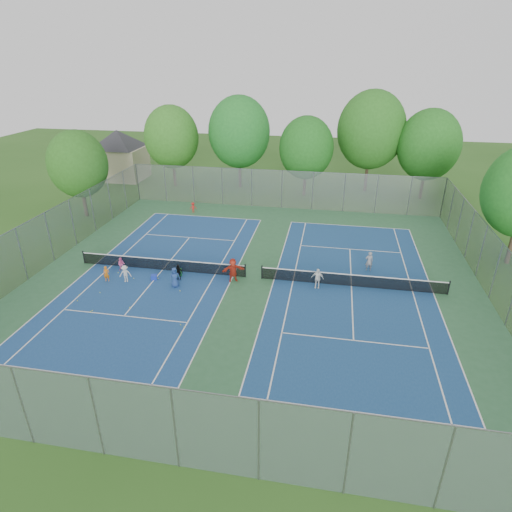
{
  "coord_description": "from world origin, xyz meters",
  "views": [
    {
      "loc": [
        5.11,
        -26.99,
        14.75
      ],
      "look_at": [
        0.0,
        1.0,
        1.3
      ],
      "focal_mm": 30.0,
      "sensor_mm": 36.0,
      "label": 1
    }
  ],
  "objects": [
    {
      "name": "ball_crate",
      "position": [
        -7.05,
        -1.5,
        0.17
      ],
      "size": [
        0.51,
        0.51,
        0.34
      ],
      "primitive_type": "cube",
      "rotation": [
        0.0,
        0.0,
        0.33
      ],
      "color": "#1935BD",
      "rests_on": "ground"
    },
    {
      "name": "student_e",
      "position": [
        -5.15,
        -2.26,
        0.73
      ],
      "size": [
        0.85,
        0.72,
        1.47
      ],
      "primitive_type": "imported",
      "rotation": [
        0.0,
        0.0,
        0.42
      ],
      "color": "navy",
      "rests_on": "ground"
    },
    {
      "name": "student_f",
      "position": [
        -1.35,
        -0.72,
        0.88
      ],
      "size": [
        1.7,
        1.18,
        1.77
      ],
      "primitive_type": "imported",
      "rotation": [
        0.0,
        0.0,
        0.45
      ],
      "color": "red",
      "rests_on": "ground"
    },
    {
      "name": "court_left",
      "position": [
        -7.0,
        0.0,
        0.02
      ],
      "size": [
        10.97,
        23.77,
        0.01
      ],
      "primitive_type": "cube",
      "color": "navy",
      "rests_on": "court_pad"
    },
    {
      "name": "net_right",
      "position": [
        7.0,
        0.0,
        0.46
      ],
      "size": [
        12.87,
        0.1,
        0.91
      ],
      "primitive_type": "cube",
      "color": "black",
      "rests_on": "ground"
    },
    {
      "name": "net_left",
      "position": [
        -7.0,
        0.0,
        0.46
      ],
      "size": [
        12.87,
        0.1,
        0.91
      ],
      "primitive_type": "cube",
      "color": "black",
      "rests_on": "ground"
    },
    {
      "name": "tree_nr",
      "position": [
        9.0,
        24.0,
        7.04
      ],
      "size": [
        7.6,
        7.6,
        11.42
      ],
      "color": "#443326",
      "rests_on": "ground"
    },
    {
      "name": "tennis_ball_5",
      "position": [
        -2.9,
        -6.91,
        0.03
      ],
      "size": [
        0.07,
        0.07,
        0.07
      ],
      "primitive_type": "sphere",
      "color": "#D2DC33",
      "rests_on": "ground"
    },
    {
      "name": "ground",
      "position": [
        0.0,
        0.0,
        0.0
      ],
      "size": [
        120.0,
        120.0,
        0.0
      ],
      "primitive_type": "plane",
      "color": "#2A571B",
      "rests_on": "ground"
    },
    {
      "name": "tennis_ball_4",
      "position": [
        -9.9,
        -4.04,
        0.03
      ],
      "size": [
        0.07,
        0.07,
        0.07
      ],
      "primitive_type": "sphere",
      "color": "#AFCB2F",
      "rests_on": "ground"
    },
    {
      "name": "tree_ne",
      "position": [
        15.0,
        22.0,
        5.97
      ],
      "size": [
        6.6,
        6.6,
        9.77
      ],
      "color": "#443326",
      "rests_on": "ground"
    },
    {
      "name": "student_c",
      "position": [
        -8.87,
        -2.21,
        0.65
      ],
      "size": [
        0.93,
        0.68,
        1.29
      ],
      "primitive_type": "imported",
      "rotation": [
        0.0,
        0.0,
        0.26
      ],
      "color": "silver",
      "rests_on": "ground"
    },
    {
      "name": "court_right",
      "position": [
        7.0,
        0.0,
        0.02
      ],
      "size": [
        10.97,
        23.77,
        0.01
      ],
      "primitive_type": "cube",
      "color": "navy",
      "rests_on": "court_pad"
    },
    {
      "name": "child_far_baseline",
      "position": [
        -8.74,
        12.9,
        0.53
      ],
      "size": [
        0.79,
        0.65,
        1.07
      ],
      "primitive_type": "imported",
      "rotation": [
        0.0,
        0.0,
        3.58
      ],
      "color": "red",
      "rests_on": "ground"
    },
    {
      "name": "tennis_ball_8",
      "position": [
        -8.53,
        -1.73,
        0.03
      ],
      "size": [
        0.07,
        0.07,
        0.07
      ],
      "primitive_type": "sphere",
      "color": "gold",
      "rests_on": "ground"
    },
    {
      "name": "tennis_ball_7",
      "position": [
        -10.83,
        -5.31,
        0.03
      ],
      "size": [
        0.07,
        0.07,
        0.07
      ],
      "primitive_type": "sphere",
      "color": "#C9D030",
      "rests_on": "ground"
    },
    {
      "name": "ball_hopper",
      "position": [
        -5.43,
        -0.71,
        0.3
      ],
      "size": [
        0.33,
        0.33,
        0.61
      ],
      "primitive_type": "cube",
      "rotation": [
        0.0,
        0.0,
        -0.09
      ],
      "color": "#248636",
      "rests_on": "ground"
    },
    {
      "name": "tree_side_w",
      "position": [
        -19.0,
        10.0,
        5.24
      ],
      "size": [
        5.6,
        5.6,
        8.47
      ],
      "color": "#443326",
      "rests_on": "ground"
    },
    {
      "name": "court_pad",
      "position": [
        0.0,
        0.0,
        0.01
      ],
      "size": [
        32.0,
        32.0,
        0.01
      ],
      "primitive_type": "cube",
      "color": "#2C5E38",
      "rests_on": "ground"
    },
    {
      "name": "tennis_ball_1",
      "position": [
        -3.2,
        -6.72,
        0.03
      ],
      "size": [
        0.07,
        0.07,
        0.07
      ],
      "primitive_type": "sphere",
      "color": "gold",
      "rests_on": "ground"
    },
    {
      "name": "tree_nw",
      "position": [
        -14.0,
        22.0,
        5.89
      ],
      "size": [
        6.4,
        6.4,
        9.58
      ],
      "color": "#443326",
      "rests_on": "ground"
    },
    {
      "name": "instructor",
      "position": [
        8.28,
        2.69,
        0.78
      ],
      "size": [
        0.61,
        0.44,
        1.55
      ],
      "primitive_type": "imported",
      "rotation": [
        0.0,
        0.0,
        3.26
      ],
      "color": "gray",
      "rests_on": "ground"
    },
    {
      "name": "tennis_ball_10",
      "position": [
        -7.06,
        -5.47,
        0.03
      ],
      "size": [
        0.07,
        0.07,
        0.07
      ],
      "primitive_type": "sphere",
      "color": "#C1D331",
      "rests_on": "ground"
    },
    {
      "name": "fence_south",
      "position": [
        0.0,
        -16.0,
        2.0
      ],
      "size": [
        32.0,
        0.1,
        4.0
      ],
      "primitive_type": "cube",
      "color": "gray",
      "rests_on": "ground"
    },
    {
      "name": "tennis_ball_11",
      "position": [
        -6.78,
        -1.41,
        0.03
      ],
      "size": [
        0.07,
        0.07,
        0.07
      ],
      "primitive_type": "sphere",
      "color": "#BED231",
      "rests_on": "ground"
    },
    {
      "name": "tennis_ball_2",
      "position": [
        -4.6,
        -2.85,
        0.03
      ],
      "size": [
        0.07,
        0.07,
        0.07
      ],
      "primitive_type": "sphere",
      "color": "gold",
      "rests_on": "ground"
    },
    {
      "name": "fence_north",
      "position": [
        0.0,
        16.0,
        2.0
      ],
      "size": [
        32.0,
        0.1,
        4.0
      ],
      "primitive_type": "cube",
      "color": "gray",
      "rests_on": "ground"
    },
    {
      "name": "fence_east",
      "position": [
        16.0,
        0.0,
        2.0
      ],
      "size": [
        0.1,
        32.0,
        4.0
      ],
      "primitive_type": "cube",
      "rotation": [
        0.0,
        0.0,
        1.57
      ],
      "color": "gray",
      "rests_on": "ground"
    },
    {
      "name": "teen_court_b",
      "position": [
        4.61,
        -0.62,
        0.74
      ],
      "size": [
        0.88,
        0.4,
        1.47
      ],
      "primitive_type": "imported",
      "rotation": [
        0.0,
        0.0,
        -0.05
      ],
      "color": "white",
      "rests_on": "ground"
    },
    {
      "name": "fence_west",
      "position": [
        -16.0,
        0.0,
        2.0
      ],
      "size": [
        0.1,
        32.0,
        4.0
      ],
      "primitive_type": "cube",
      "rotation": [
        0.0,
        0.0,
        1.57
      ],
      "color": "gray",
      "rests_on": "ground"
    },
    {
      "name": "student_a",
      "position": [
        -10.24,
        -2.36,
        0.58
      ],
      "size": [
        0.47,
        0.35,
        1.17
      ],
      "primitive_type": "imported",
      "rotation": [
        0.0,
        0.0,
        0.17
      ],
      "color": "orange",
      "rests_on": "ground"
    },
    {
      "name": "tennis_ball_6",
      "position": [
        -11.13,
        -4.57,
        0.03
      ],
      "size": [
        0.07,
        0.07,
        0.07
      ],
      "primitive_type": "sphere",
      "color": "gold",
      "rests_on": "ground"
    },
    {
      "name": "tree_nc",
      "position": [
        2.0,
        21.0,
        5.39
      ],
      "size": [
        6.0,
        6.0,
        8.85
      ],
      "color": "#443326",
      "rests_on": "ground"
    },
    {
      "name": "house",
      "position": [
        -22.0,
        24.0,
        4.21
      ],
      "size": [
        11.03,
        11.03,
        7.3
      ],
      "color": "#B7A88C",
      "rests_on": "ground"
    },
    {
      "name": "tennis_ball_9",
      "position": [
        -9.23,
        -6.25,
        0.03
      ],
      "size": [
        0.07,
        0.07,
        0.07
      ],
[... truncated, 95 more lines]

